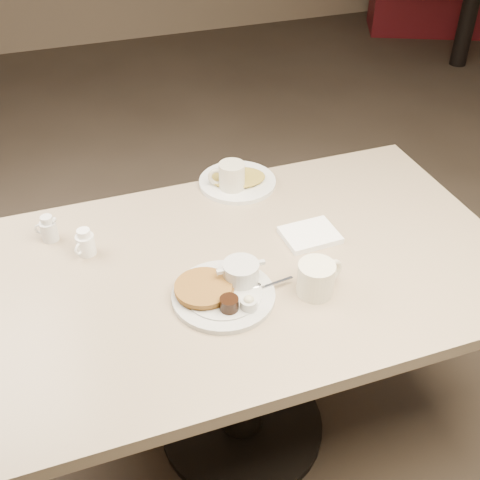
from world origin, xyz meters
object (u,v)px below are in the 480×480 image
object	(u,v)px
main_plate	(224,289)
creamer_left	(85,243)
coffee_mug_near	(317,278)
coffee_mug_far	(231,178)
creamer_right	(49,229)
diner_table	(242,309)
hash_plate	(237,181)

from	to	relation	value
main_plate	creamer_left	distance (m)	0.43
coffee_mug_near	coffee_mug_far	distance (m)	0.53
creamer_right	diner_table	bearing A→B (deg)	-30.90
coffee_mug_far	creamer_right	xyz separation A→B (m)	(-0.57, -0.07, -0.01)
main_plate	creamer_left	bearing A→B (deg)	136.79
coffee_mug_near	creamer_left	size ratio (longest dim) A/B	1.82
coffee_mug_near	hash_plate	bearing A→B (deg)	92.29
creamer_left	main_plate	bearing A→B (deg)	-43.21
diner_table	coffee_mug_near	distance (m)	0.31
diner_table	main_plate	world-z (taller)	main_plate
diner_table	creamer_right	distance (m)	0.60
main_plate	creamer_left	world-z (taller)	creamer_left
main_plate	creamer_right	bearing A→B (deg)	135.68
creamer_left	hash_plate	world-z (taller)	creamer_left
diner_table	coffee_mug_near	xyz separation A→B (m)	(0.14, -0.17, 0.22)
main_plate	creamer_right	distance (m)	0.56
coffee_mug_near	coffee_mug_far	xyz separation A→B (m)	(-0.06, 0.52, 0.00)
main_plate	coffee_mug_far	distance (m)	0.49
coffee_mug_near	diner_table	bearing A→B (deg)	131.01
creamer_left	creamer_right	size ratio (longest dim) A/B	1.00
coffee_mug_far	hash_plate	size ratio (longest dim) A/B	0.43
coffee_mug_near	creamer_right	distance (m)	0.78
coffee_mug_far	creamer_right	bearing A→B (deg)	-173.30
hash_plate	coffee_mug_far	bearing A→B (deg)	-135.78
coffee_mug_far	coffee_mug_near	bearing A→B (deg)	-83.99
hash_plate	diner_table	bearing A→B (deg)	-107.31
diner_table	main_plate	distance (m)	0.23
coffee_mug_far	main_plate	bearing A→B (deg)	-110.77
main_plate	coffee_mug_near	xyz separation A→B (m)	(0.23, -0.06, 0.02)
creamer_left	creamer_right	world-z (taller)	same
creamer_left	creamer_right	xyz separation A→B (m)	(-0.09, 0.10, 0.00)
coffee_mug_far	creamer_right	size ratio (longest dim) A/B	1.60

